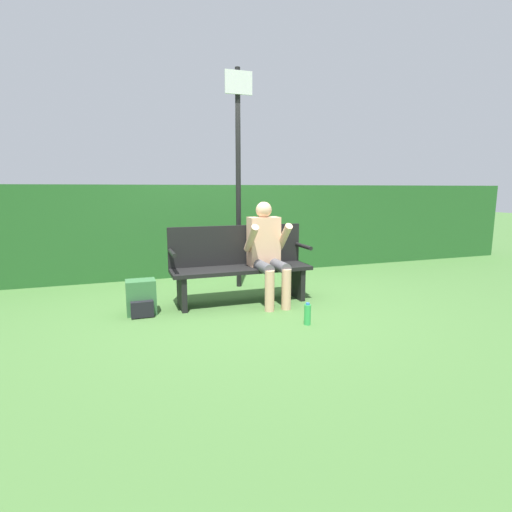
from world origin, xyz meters
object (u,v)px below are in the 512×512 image
object	(u,v)px
backpack	(141,298)
parked_car	(249,205)
person_seated	(267,249)
water_bottle	(307,314)
park_bench	(240,264)
signpost	(238,167)

from	to	relation	value
backpack	parked_car	size ratio (longest dim) A/B	0.09
person_seated	water_bottle	bearing A→B (deg)	-83.86
park_bench	parked_car	bearing A→B (deg)	71.42
signpost	backpack	bearing A→B (deg)	-147.90
signpost	parked_car	world-z (taller)	signpost
backpack	signpost	size ratio (longest dim) A/B	0.13
parked_car	backpack	bearing A→B (deg)	-111.39
person_seated	park_bench	bearing A→B (deg)	154.99
park_bench	person_seated	xyz separation A→B (m)	(0.30, -0.14, 0.20)
person_seated	parked_car	bearing A→B (deg)	72.83
park_bench	parked_car	xyz separation A→B (m)	(4.24, 12.61, 0.19)
water_bottle	park_bench	bearing A→B (deg)	110.58
park_bench	water_bottle	distance (m)	1.19
park_bench	signpost	bearing A→B (deg)	74.16
person_seated	signpost	size ratio (longest dim) A/B	0.41
signpost	park_bench	bearing A→B (deg)	-105.84
backpack	water_bottle	size ratio (longest dim) A/B	1.67
park_bench	water_bottle	world-z (taller)	park_bench
backpack	parked_car	xyz separation A→B (m)	(5.43, 12.76, 0.47)
person_seated	signpost	xyz separation A→B (m)	(-0.09, 0.87, 1.01)
signpost	parked_car	distance (m)	12.59
water_bottle	signpost	distance (m)	2.39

